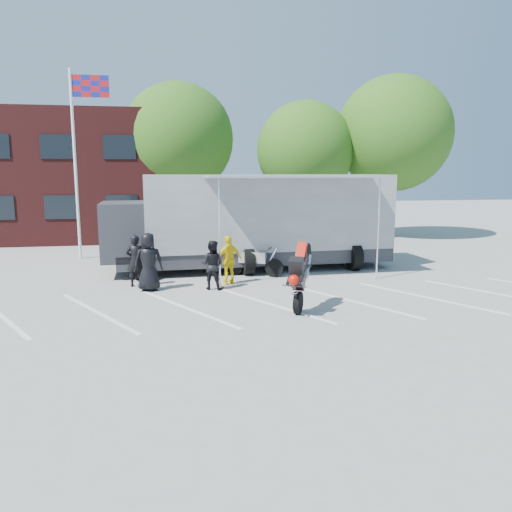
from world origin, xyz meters
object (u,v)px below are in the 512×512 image
object	(u,v)px
spectator_hivis	(229,260)
stunt_bike_rider	(303,308)
parked_motorcycle	(254,276)
transporter_truck	(256,269)
flagpole	(80,141)
tree_right	(394,134)
tree_left	(178,139)
spectator_leather_a	(148,262)
spectator_leather_b	(136,261)
tree_mid	(305,151)
spectator_leather_c	(212,265)

from	to	relation	value
spectator_hivis	stunt_bike_rider	bearing A→B (deg)	93.76
parked_motorcycle	transporter_truck	bearing A→B (deg)	11.10
transporter_truck	parked_motorcycle	size ratio (longest dim) A/B	5.21
transporter_truck	flagpole	bearing A→B (deg)	150.17
flagpole	transporter_truck	distance (m)	9.31
transporter_truck	stunt_bike_rider	distance (m)	5.89
parked_motorcycle	tree_right	bearing A→B (deg)	-21.94
tree_left	transporter_truck	xyz separation A→B (m)	(2.69, -9.62, -5.57)
spectator_leather_a	spectator_leather_b	xyz separation A→B (m)	(-0.44, 0.65, -0.07)
tree_mid	transporter_truck	size ratio (longest dim) A/B	0.67
tree_mid	spectator_leather_b	xyz separation A→B (m)	(-8.74, -11.02, -4.08)
stunt_bike_rider	spectator_leather_a	xyz separation A→B (m)	(-4.33, 2.84, 0.93)
transporter_truck	spectator_hivis	world-z (taller)	transporter_truck
tree_right	transporter_truck	xyz separation A→B (m)	(-9.31, -8.12, -5.88)
tree_mid	spectator_leather_b	bearing A→B (deg)	-128.42
flagpole	tree_right	distance (m)	16.88
tree_right	transporter_truck	size ratio (longest dim) A/B	0.79
spectator_leather_b	tree_left	bearing A→B (deg)	-86.16
spectator_leather_c	transporter_truck	bearing A→B (deg)	-97.64
stunt_bike_rider	tree_left	bearing A→B (deg)	129.05
tree_mid	spectator_hivis	xyz separation A→B (m)	(-5.66, -11.13, -4.12)
flagpole	tree_left	size ratio (longest dim) A/B	0.93
stunt_bike_rider	spectator_hivis	world-z (taller)	spectator_hivis
stunt_bike_rider	flagpole	bearing A→B (deg)	155.42
tree_mid	parked_motorcycle	size ratio (longest dim) A/B	3.48
flagpole	spectator_leather_b	distance (m)	7.75
transporter_truck	spectator_hivis	xyz separation A→B (m)	(-1.35, -2.50, 0.83)
tree_left	spectator_leather_b	distance (m)	13.02
stunt_bike_rider	transporter_truck	bearing A→B (deg)	121.32
tree_right	flagpole	bearing A→B (deg)	-164.52
tree_right	stunt_bike_rider	bearing A→B (deg)	-122.65
tree_left	tree_mid	distance (m)	7.10
spectator_leather_a	spectator_leather_c	xyz separation A→B (m)	(2.01, -0.14, -0.14)
flagpole	tree_right	bearing A→B (deg)	15.48
transporter_truck	spectator_leather_a	distance (m)	5.10
tree_mid	parked_motorcycle	bearing A→B (deg)	-114.77
stunt_bike_rider	spectator_hivis	size ratio (longest dim) A/B	1.23
flagpole	spectator_leather_c	distance (m)	9.44
tree_mid	spectator_leather_b	size ratio (longest dim) A/B	4.46
spectator_hivis	transporter_truck	bearing A→B (deg)	-141.20
flagpole	spectator_leather_c	size ratio (longest dim) A/B	5.02
stunt_bike_rider	spectator_leather_a	world-z (taller)	spectator_leather_a
flagpole	transporter_truck	world-z (taller)	flagpole
tree_right	spectator_leather_a	size ratio (longest dim) A/B	4.88
spectator_leather_b	spectator_hivis	world-z (taller)	spectator_leather_b
parked_motorcycle	spectator_leather_c	size ratio (longest dim) A/B	1.38
spectator_leather_b	tree_mid	bearing A→B (deg)	-116.34
tree_mid	tree_right	distance (m)	5.11
tree_right	tree_mid	bearing A→B (deg)	174.29
tree_right	stunt_bike_rider	xyz separation A→B (m)	(-8.97, -14.01, -5.88)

